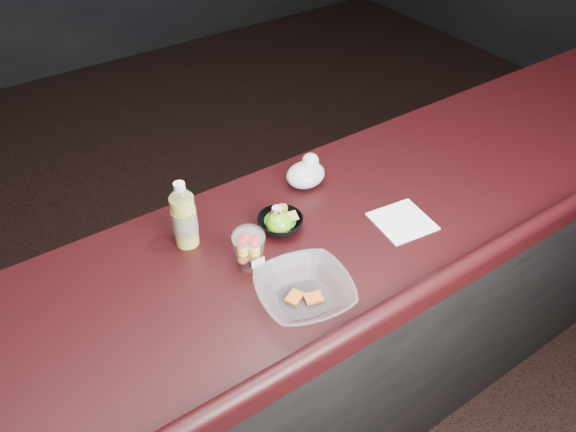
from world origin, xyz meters
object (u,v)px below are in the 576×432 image
at_px(snack_bowl, 280,222).
at_px(takeout_bowl, 304,292).
at_px(green_apple, 279,224).
at_px(fruit_cup, 249,247).
at_px(lemonade_bottle, 184,219).

relative_size(snack_bowl, takeout_bowl, 0.62).
relative_size(green_apple, snack_bowl, 0.45).
distance_m(fruit_cup, green_apple, 0.16).
bearing_deg(takeout_bowl, lemonade_bottle, 112.25).
xyz_separation_m(fruit_cup, snack_bowl, (0.15, 0.08, -0.04)).
distance_m(fruit_cup, snack_bowl, 0.17).
xyz_separation_m(lemonade_bottle, takeout_bowl, (0.15, -0.36, -0.06)).
distance_m(green_apple, takeout_bowl, 0.27).
height_order(fruit_cup, snack_bowl, fruit_cup).
height_order(fruit_cup, takeout_bowl, fruit_cup).
bearing_deg(snack_bowl, green_apple, -129.74).
xyz_separation_m(green_apple, takeout_bowl, (-0.09, -0.25, -0.01)).
bearing_deg(fruit_cup, green_apple, 24.89).
xyz_separation_m(lemonade_bottle, fruit_cup, (0.10, -0.18, -0.02)).
relative_size(lemonade_bottle, snack_bowl, 1.19).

